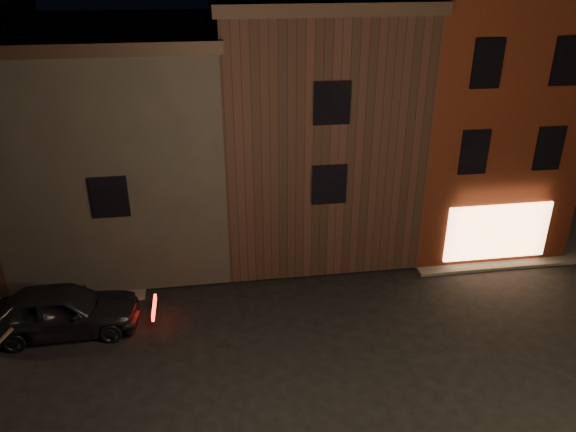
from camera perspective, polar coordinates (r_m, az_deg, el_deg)
name	(u,v)px	position (r m, az deg, el deg)	size (l,w,h in m)	color
ground	(314,385)	(16.29, 2.70, -16.74)	(120.00, 120.00, 0.00)	black
sidewalk_far_right	(559,137)	(40.48, 25.85, 7.24)	(30.00, 30.00, 0.12)	#2D2B28
corner_building	(465,100)	(24.40, 17.57, 11.12)	(6.50, 8.50, 10.50)	#44170C
row_building_a	(304,114)	(23.49, 1.60, 10.33)	(7.30, 10.30, 9.40)	black
row_building_b	(124,133)	(23.50, -16.28, 8.06)	(7.80, 10.30, 8.40)	black
parked_car_a	(62,310)	(19.05, -21.99, -8.83)	(1.89, 4.69, 1.60)	black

